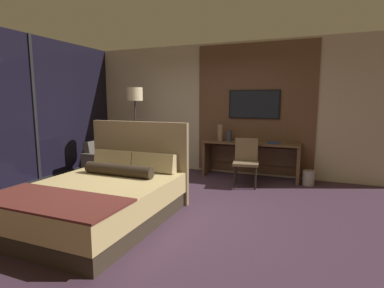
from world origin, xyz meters
TOP-DOWN VIEW (x-y plane):
  - ground_plane at (0.00, 0.00)m, footprint 16.00×16.00m
  - wall_back_tv_panel at (0.11, 2.59)m, footprint 7.20×0.09m
  - wall_left_window at (-3.00, 0.40)m, footprint 0.06×6.00m
  - bed at (-0.63, -0.67)m, footprint 1.69×2.15m
  - desk at (0.77, 2.31)m, footprint 1.94×0.52m
  - tv at (0.77, 2.52)m, footprint 1.05×0.04m
  - desk_chair at (0.80, 1.70)m, footprint 0.52×0.52m
  - armchair_by_window at (-2.06, 1.25)m, footprint 0.76×0.76m
  - floor_lamp at (-1.65, 1.78)m, footprint 0.34×0.34m
  - vase_tall at (0.13, 2.25)m, footprint 0.12×0.12m
  - vase_short at (0.32, 2.24)m, footprint 0.13×0.13m
  - book at (1.22, 2.23)m, footprint 0.25×0.19m
  - waste_bin at (1.90, 2.14)m, footprint 0.22×0.22m

SIDE VIEW (x-z plane):
  - ground_plane at x=0.00m, z-range 0.00..0.00m
  - waste_bin at x=1.90m, z-range 0.00..0.28m
  - armchair_by_window at x=-2.06m, z-range -0.12..0.64m
  - bed at x=-0.63m, z-range -0.31..0.95m
  - desk at x=0.77m, z-range 0.14..0.89m
  - desk_chair at x=0.80m, z-range 0.08..0.97m
  - book at x=1.22m, z-range 0.75..0.78m
  - vase_short at x=0.32m, z-range 0.75..0.97m
  - vase_tall at x=0.13m, z-range 0.75..1.08m
  - wall_left_window at x=-3.00m, z-range -0.08..2.72m
  - wall_back_tv_panel at x=0.11m, z-range 0.00..2.80m
  - tv at x=0.77m, z-range 1.21..1.80m
  - floor_lamp at x=-1.65m, z-range 0.64..2.50m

